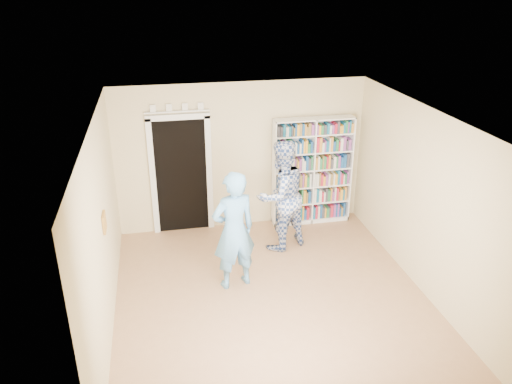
# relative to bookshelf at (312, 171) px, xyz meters

# --- Properties ---
(floor) EXTENTS (5.00, 5.00, 0.00)m
(floor) POSITION_rel_bookshelf_xyz_m (-1.30, -2.34, -1.03)
(floor) COLOR #9E6F4C
(floor) RESTS_ON ground
(ceiling) EXTENTS (5.00, 5.00, 0.00)m
(ceiling) POSITION_rel_bookshelf_xyz_m (-1.30, -2.34, 1.67)
(ceiling) COLOR white
(ceiling) RESTS_ON wall_back
(wall_back) EXTENTS (4.50, 0.00, 4.50)m
(wall_back) POSITION_rel_bookshelf_xyz_m (-1.30, 0.16, 0.32)
(wall_back) COLOR beige
(wall_back) RESTS_ON floor
(wall_left) EXTENTS (0.00, 5.00, 5.00)m
(wall_left) POSITION_rel_bookshelf_xyz_m (-3.55, -2.34, 0.32)
(wall_left) COLOR beige
(wall_left) RESTS_ON floor
(wall_right) EXTENTS (0.00, 5.00, 5.00)m
(wall_right) POSITION_rel_bookshelf_xyz_m (0.95, -2.34, 0.32)
(wall_right) COLOR beige
(wall_right) RESTS_ON floor
(bookshelf) EXTENTS (1.48, 0.28, 2.03)m
(bookshelf) POSITION_rel_bookshelf_xyz_m (0.00, 0.00, 0.00)
(bookshelf) COLOR white
(bookshelf) RESTS_ON floor
(doorway) EXTENTS (1.10, 0.08, 2.43)m
(doorway) POSITION_rel_bookshelf_xyz_m (-2.40, 0.13, 0.15)
(doorway) COLOR black
(doorway) RESTS_ON floor
(wall_art) EXTENTS (0.03, 0.25, 0.25)m
(wall_art) POSITION_rel_bookshelf_xyz_m (-3.53, -2.14, 0.37)
(wall_art) COLOR brown
(wall_art) RESTS_ON wall_left
(man_blue) EXTENTS (0.77, 0.61, 1.85)m
(man_blue) POSITION_rel_bookshelf_xyz_m (-1.77, -1.84, -0.10)
(man_blue) COLOR #5D9BCE
(man_blue) RESTS_ON floor
(man_plaid) EXTENTS (1.15, 1.04, 1.92)m
(man_plaid) POSITION_rel_bookshelf_xyz_m (-0.80, -0.83, -0.07)
(man_plaid) COLOR #2D488B
(man_plaid) RESTS_ON floor
(paper_sheet) EXTENTS (0.23, 0.03, 0.32)m
(paper_sheet) POSITION_rel_bookshelf_xyz_m (-0.71, -1.00, 0.07)
(paper_sheet) COLOR white
(paper_sheet) RESTS_ON man_plaid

